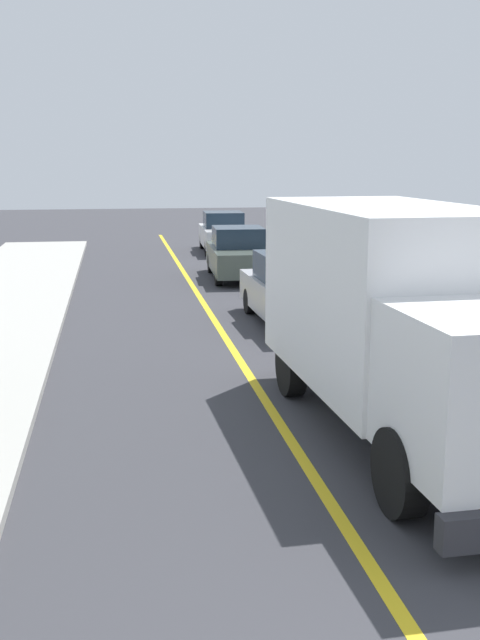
% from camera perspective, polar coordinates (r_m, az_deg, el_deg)
% --- Properties ---
extents(centre_line_yellow, '(0.16, 56.00, 0.01)m').
position_cam_1_polar(centre_line_yellow, '(13.08, 1.51, -5.36)').
color(centre_line_yellow, gold).
rests_on(centre_line_yellow, ground).
extents(box_truck, '(2.67, 7.27, 3.20)m').
position_cam_1_polar(box_truck, '(11.10, 11.78, 0.67)').
color(box_truck, white).
rests_on(box_truck, ground).
extents(parked_car_near, '(1.90, 4.44, 1.67)m').
position_cam_1_polar(parked_car_near, '(18.44, 3.96, 2.16)').
color(parked_car_near, '#B7B7BC').
rests_on(parked_car_near, ground).
extents(parked_car_mid, '(1.99, 4.47, 1.67)m').
position_cam_1_polar(parked_car_mid, '(25.48, -0.11, 4.85)').
color(parked_car_mid, '#4C564C').
rests_on(parked_car_mid, ground).
extents(parked_car_far, '(1.96, 4.46, 1.67)m').
position_cam_1_polar(parked_car_far, '(32.90, -1.21, 6.40)').
color(parked_car_far, silver).
rests_on(parked_car_far, ground).
extents(stop_sign, '(0.80, 0.10, 2.65)m').
position_cam_1_polar(stop_sign, '(15.75, 16.01, 4.01)').
color(stop_sign, gray).
rests_on(stop_sign, ground).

